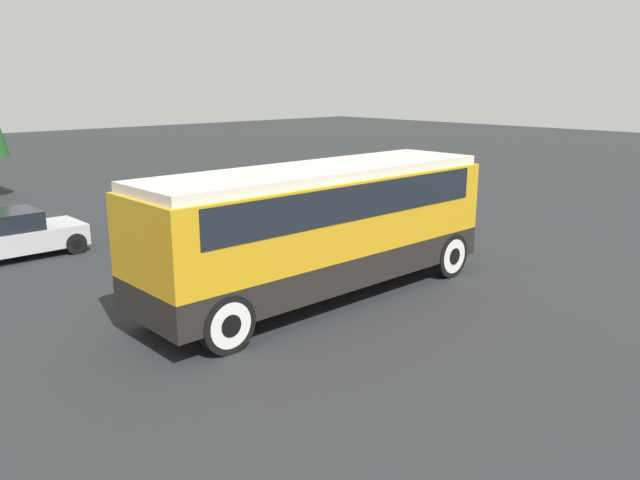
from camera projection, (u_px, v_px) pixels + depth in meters
The scene contains 4 objects.
ground_plane at pixel (320, 297), 15.32m from camera, with size 120.00×120.00×0.00m, color #26282B.
tour_bus at pixel (323, 219), 14.90m from camera, with size 9.35×2.64×3.21m.
parked_car_near at pixel (2, 236), 18.41m from camera, with size 4.45×1.87×1.43m.
parked_car_mid at pixel (177, 210), 22.17m from camera, with size 4.10×1.91×1.46m.
Camera 1 is at (-9.86, -10.64, 5.12)m, focal length 35.00 mm.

